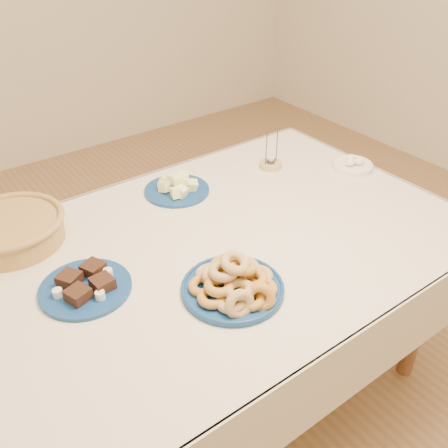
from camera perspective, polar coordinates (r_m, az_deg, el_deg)
The scene contains 8 objects.
ground at distance 2.17m, azimuth -0.83°, elevation -18.37°, with size 5.00×5.00×0.00m, color olive.
dining_table at distance 1.70m, azimuth -1.01°, elevation -5.00°, with size 1.71×1.11×0.75m.
donut_platter at distance 1.43m, azimuth 1.14°, elevation -6.81°, with size 0.38×0.38×0.14m.
melon_plate at distance 1.91m, azimuth -5.35°, elevation 4.18°, with size 0.28×0.28×0.09m.
brownie_plate at distance 1.50m, azimuth -15.52°, elevation -6.82°, with size 0.31×0.31×0.05m.
wicker_basket at distance 1.76m, azimuth -23.24°, elevation -0.53°, with size 0.40×0.40×0.09m.
candle_holder at distance 2.10m, azimuth 5.35°, elevation 6.83°, with size 0.10×0.10×0.16m.
egg_bowl at distance 2.14m, azimuth 14.49°, elevation 6.56°, with size 0.19×0.19×0.05m.
Camera 1 is at (-0.77, -1.08, 1.71)m, focal length 40.00 mm.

